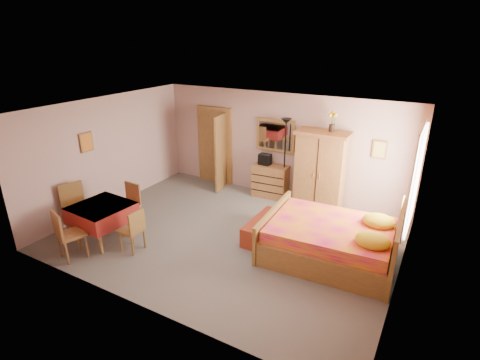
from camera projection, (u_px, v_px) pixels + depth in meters
The scene contains 23 objects.
floor at pixel (229, 235), 7.73m from camera, with size 6.50×6.50×0.00m, color slate.
ceiling at pixel (227, 110), 6.79m from camera, with size 6.50×6.50×0.00m, color brown.
wall_back at pixel (280, 146), 9.29m from camera, with size 6.50×0.10×2.60m, color tan.
wall_front at pixel (136, 232), 5.23m from camera, with size 6.50×0.10×2.60m, color tan.
wall_left at pixel (109, 153), 8.74m from camera, with size 0.10×5.00×2.60m, color tan.
wall_right at pixel (408, 214), 5.78m from camera, with size 0.10×5.00×2.60m, color tan.
doorway at pixel (215, 146), 10.23m from camera, with size 1.06×0.12×2.15m, color #9E6B35.
window at pixel (415, 179), 6.71m from camera, with size 0.08×1.40×1.95m, color white.
picture_left at pixel (86, 142), 8.10m from camera, with size 0.04×0.32×0.42m, color orange.
picture_back at pixel (379, 150), 8.10m from camera, with size 0.30×0.04×0.40m, color #D8BF59.
chest_of_drawers at pixel (270, 181), 9.46m from camera, with size 0.88×0.44×0.83m, color #A06736.
wall_mirror at pixel (275, 136), 9.22m from camera, with size 1.02×0.05×0.81m, color silver.
stereo at pixel (265, 159), 9.34m from camera, with size 0.29×0.21×0.27m, color black.
floor_lamp at pixel (285, 160), 9.12m from camera, with size 0.26×0.26×2.04m, color black.
wardrobe at pixel (320, 171), 8.61m from camera, with size 1.20×0.62×1.87m, color #A46D37.
sunflower_vase at pixel (332, 121), 8.18m from camera, with size 0.18×0.18×0.45m, color yellow.
bed at pixel (331, 230), 6.82m from camera, with size 2.36×1.86×1.09m, color #E41665.
bench at pixel (264, 228), 7.61m from camera, with size 0.45×1.21×0.40m, color maroon.
dining_table at pixel (103, 223), 7.46m from camera, with size 1.03×1.03×0.76m, color maroon.
chair_south at pixel (71, 234), 6.83m from camera, with size 0.44×0.44×0.97m, color #935D32.
chair_north at pixel (127, 206), 7.93m from camera, with size 0.43×0.43×0.95m, color #A26B36.
chair_west at pixel (76, 209), 7.73m from camera, with size 0.47×0.47×1.03m, color olive.
chair_east at pixel (131, 230), 7.09m from camera, with size 0.39×0.39×0.85m, color olive.
Camera 1 is at (3.53, -5.80, 3.89)m, focal length 28.00 mm.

